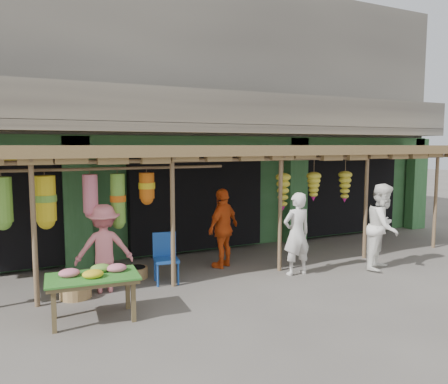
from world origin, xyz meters
name	(u,v)px	position (x,y,z in m)	size (l,w,h in m)	color
ground	(236,274)	(0.00, 0.00, 0.00)	(80.00, 80.00, 0.00)	#514C47
building	(164,127)	(0.00, 4.87, 3.37)	(16.40, 6.80, 7.00)	gray
awning	(213,155)	(-0.18, 0.80, 2.58)	(14.00, 2.70, 2.79)	brown
flower_table	(93,278)	(-3.20, -1.22, 0.69)	(1.49, 0.95, 0.85)	brown
blue_chair	(165,255)	(-1.54, 0.16, 0.56)	(0.55, 0.56, 1.01)	#17459B
basket_mid	(76,292)	(-3.34, -0.04, 0.11)	(0.57, 0.57, 0.22)	olive
basket_right	(136,273)	(-2.03, 0.67, 0.11)	(0.50, 0.50, 0.23)	#A9784F
person_front	(297,234)	(1.16, -0.61, 0.90)	(0.65, 0.43, 1.79)	silver
person_right	(383,227)	(3.17, -1.10, 0.97)	(0.94, 0.73, 1.94)	white
person_vendor	(223,228)	(0.00, 0.62, 0.91)	(1.07, 0.44, 1.82)	#D64B14
person_shopper	(104,248)	(-2.78, 0.10, 0.84)	(1.09, 0.62, 1.68)	#DE757F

